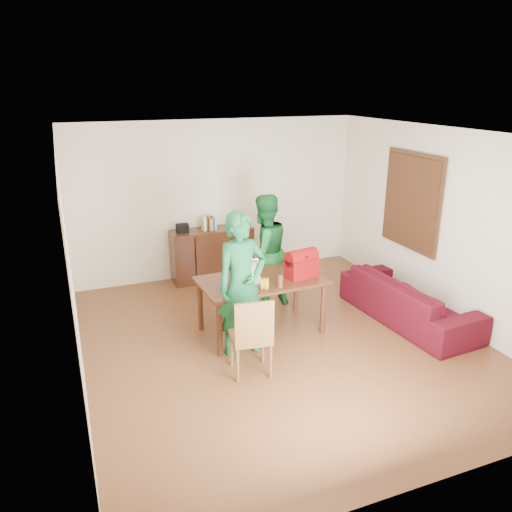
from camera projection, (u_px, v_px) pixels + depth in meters
name	position (u px, v px, depth m)	size (l,w,h in m)	color
room	(280.00, 245.00, 6.33)	(5.20, 5.70, 2.90)	#4C2213
table	(261.00, 286.00, 6.70)	(1.69, 1.01, 0.77)	black
chair	(251.00, 351.00, 5.84)	(0.50, 0.49, 0.99)	brown
person_near	(242.00, 284.00, 6.12)	(0.67, 0.44, 1.84)	#13572D
person_far	(264.00, 252.00, 7.44)	(0.85, 0.66, 1.74)	#135823
laptop	(249.00, 279.00, 6.56)	(0.39, 0.30, 0.25)	white
bananas	(265.00, 287.00, 6.33)	(0.16, 0.10, 0.06)	gold
bottle	(280.00, 280.00, 6.38)	(0.06, 0.06, 0.19)	#5D3415
red_bag	(301.00, 266.00, 6.69)	(0.42, 0.24, 0.31)	maroon
sofa	(408.00, 300.00, 7.14)	(2.18, 0.85, 0.64)	#400A08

